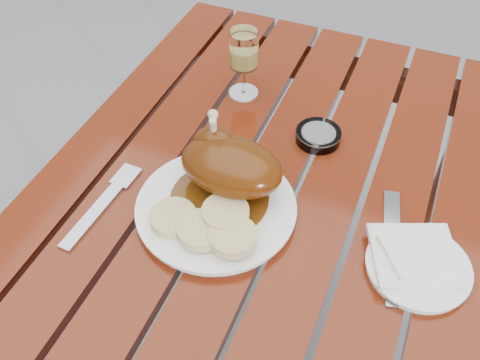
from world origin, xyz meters
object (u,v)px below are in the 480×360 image
table (252,308)px  dinner_plate (216,208)px  wine_glass (244,64)px  side_plate (418,267)px  ashtray (318,136)px

table → dinner_plate: 0.39m
table → dinner_plate: size_ratio=4.32×
dinner_plate → wine_glass: (-0.08, 0.33, 0.07)m
side_plate → dinner_plate: bearing=-178.0°
side_plate → table: bearing=172.4°
table → side_plate: side_plate is taller
table → wine_glass: size_ratio=8.03×
table → dinner_plate: (-0.05, -0.05, 0.38)m
table → side_plate: (0.29, -0.04, 0.38)m
table → side_plate: bearing=-7.6°
dinner_plate → side_plate: dinner_plate is taller
table → side_plate: 0.48m
table → wine_glass: bearing=116.2°
ashtray → side_plate: bearing=-45.0°
wine_glass → table: bearing=-63.8°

